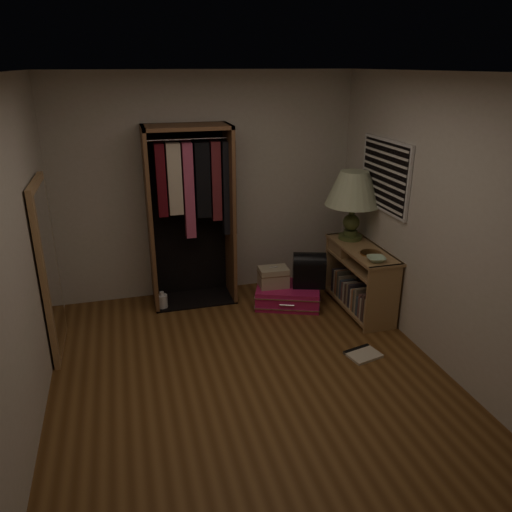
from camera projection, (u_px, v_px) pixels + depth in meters
name	position (u px, v px, depth m)	size (l,w,h in m)	color
ground	(252.00, 378.00, 4.50)	(4.00, 4.00, 0.00)	brown
room_walls	(259.00, 217.00, 4.02)	(3.52, 4.02, 2.60)	beige
console_bookshelf	(359.00, 276.00, 5.67)	(0.42, 1.12, 0.75)	#99744A
open_wardrobe	(193.00, 201.00, 5.61)	(0.99, 0.50, 2.05)	brown
floor_mirror	(49.00, 270.00, 4.68)	(0.06, 0.80, 1.70)	#AC8153
pink_suitcase	(288.00, 295.00, 5.86)	(0.89, 0.77, 0.23)	#C01757
train_case	(273.00, 277.00, 5.78)	(0.35, 0.25, 0.25)	tan
black_bag	(309.00, 269.00, 5.77)	(0.43, 0.34, 0.41)	black
table_lamp	(353.00, 190.00, 5.60)	(0.66, 0.66, 0.79)	#414F26
brass_tray	(371.00, 253.00, 5.34)	(0.24, 0.24, 0.01)	#9C6E3C
ceramic_bowl	(376.00, 259.00, 5.14)	(0.19, 0.19, 0.05)	#ACCBA9
white_jug	(162.00, 301.00, 5.75)	(0.13, 0.13, 0.21)	silver
floor_book	(362.00, 354.00, 4.86)	(0.36, 0.31, 0.03)	beige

